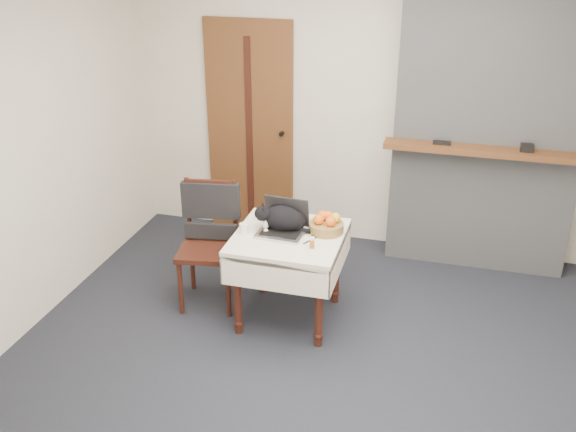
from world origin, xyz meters
name	(u,v)px	position (x,y,z in m)	size (l,w,h in m)	color
ground	(330,368)	(0.00, 0.00, 0.00)	(4.50, 4.50, 0.00)	black
room_shell	(353,96)	(0.00, 0.46, 1.76)	(4.52, 4.01, 2.61)	beige
door	(250,129)	(-1.20, 1.97, 1.00)	(0.82, 0.10, 2.00)	brown
chimney	(489,119)	(0.90, 1.85, 1.30)	(1.62, 0.48, 2.60)	gray
side_table	(289,249)	(-0.43, 0.54, 0.59)	(0.78, 0.78, 0.70)	black
laptop	(283,224)	(-0.49, 0.57, 0.76)	(0.35, 0.31, 0.25)	#B7B7BC
cat	(284,219)	(-0.49, 0.59, 0.79)	(0.46, 0.28, 0.22)	black
cream_jar	(244,228)	(-0.76, 0.48, 0.74)	(0.07, 0.07, 0.07)	white
pill_bottle	(312,242)	(-0.23, 0.38, 0.74)	(0.04, 0.04, 0.08)	#9E5313
fruit_basket	(326,224)	(-0.18, 0.66, 0.76)	(0.25, 0.25, 0.14)	olive
desk_clutter	(319,235)	(-0.22, 0.58, 0.70)	(0.15, 0.02, 0.01)	black
chair	(210,226)	(-1.11, 0.67, 0.62)	(0.50, 0.50, 0.98)	black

